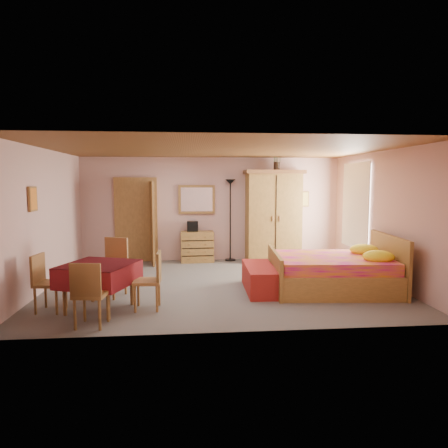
{
  "coord_description": "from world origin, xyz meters",
  "views": [
    {
      "loc": [
        -0.62,
        -7.58,
        1.98
      ],
      "look_at": [
        0.1,
        0.3,
        1.15
      ],
      "focal_mm": 32.0,
      "sensor_mm": 36.0,
      "label": 1
    }
  ],
  "objects": [
    {
      "name": "bed",
      "position": [
        2.02,
        -0.56,
        0.51
      ],
      "size": [
        2.35,
        1.92,
        1.02
      ],
      "primitive_type": "cube",
      "rotation": [
        0.0,
        0.0,
        -0.09
      ],
      "color": "#C21282",
      "rests_on": "floor"
    },
    {
      "name": "wall_back",
      "position": [
        0.0,
        2.5,
        1.3
      ],
      "size": [
        6.5,
        0.1,
        2.6
      ],
      "primitive_type": "cube",
      "color": "tan",
      "rests_on": "floor"
    },
    {
      "name": "bench",
      "position": [
        0.68,
        -0.52,
        0.23
      ],
      "size": [
        0.56,
        1.4,
        0.46
      ],
      "primitive_type": "cube",
      "rotation": [
        0.0,
        0.0,
        -0.03
      ],
      "color": "maroon",
      "rests_on": "floor"
    },
    {
      "name": "wall_front",
      "position": [
        0.0,
        -2.5,
        1.3
      ],
      "size": [
        6.5,
        0.1,
        2.6
      ],
      "primitive_type": "cube",
      "color": "tan",
      "rests_on": "floor"
    },
    {
      "name": "floor",
      "position": [
        0.0,
        0.0,
        0.0
      ],
      "size": [
        6.5,
        6.5,
        0.0
      ],
      "primitive_type": "plane",
      "color": "slate",
      "rests_on": "ground"
    },
    {
      "name": "chest_of_drawers",
      "position": [
        -0.39,
        2.25,
        0.38
      ],
      "size": [
        0.82,
        0.43,
        0.76
      ],
      "primitive_type": "cube",
      "rotation": [
        0.0,
        0.0,
        0.03
      ],
      "color": "olive",
      "rests_on": "floor"
    },
    {
      "name": "wardrobe",
      "position": [
        1.51,
        2.19,
        1.14
      ],
      "size": [
        1.45,
        0.75,
        2.28
      ],
      "primitive_type": "cube",
      "rotation": [
        0.0,
        0.0,
        0.0
      ],
      "color": "olive",
      "rests_on": "floor"
    },
    {
      "name": "dining_table",
      "position": [
        -2.0,
        -1.39,
        0.37
      ],
      "size": [
        1.28,
        1.28,
        0.73
      ],
      "primitive_type": "cube",
      "rotation": [
        0.0,
        0.0,
        -0.34
      ],
      "color": "maroon",
      "rests_on": "floor"
    },
    {
      "name": "sunflower_vase",
      "position": [
        1.59,
        2.23,
        2.55
      ],
      "size": [
        0.23,
        0.23,
        0.55
      ],
      "primitive_type": "cube",
      "rotation": [
        0.0,
        0.0,
        -0.07
      ],
      "color": "gold",
      "rests_on": "wardrobe"
    },
    {
      "name": "chair_south",
      "position": [
        -1.95,
        -2.09,
        0.46
      ],
      "size": [
        0.47,
        0.47,
        0.92
      ],
      "primitive_type": "cube",
      "rotation": [
        0.0,
        0.0,
        -0.13
      ],
      "color": "olive",
      "rests_on": "floor"
    },
    {
      "name": "wall_right",
      "position": [
        3.25,
        0.0,
        1.3
      ],
      "size": [
        0.1,
        5.0,
        2.6
      ],
      "primitive_type": "cube",
      "color": "tan",
      "rests_on": "floor"
    },
    {
      "name": "chair_east",
      "position": [
        -1.26,
        -1.41,
        0.45
      ],
      "size": [
        0.42,
        0.42,
        0.9
      ],
      "primitive_type": "cube",
      "rotation": [
        0.0,
        0.0,
        1.54
      ],
      "color": "#A36E37",
      "rests_on": "floor"
    },
    {
      "name": "floor_lamp",
      "position": [
        0.45,
        2.34,
        1.03
      ],
      "size": [
        0.34,
        0.34,
        2.05
      ],
      "primitive_type": "cube",
      "rotation": [
        0.0,
        0.0,
        -0.37
      ],
      "color": "black",
      "rests_on": "floor"
    },
    {
      "name": "picture_back",
      "position": [
        2.35,
        2.47,
        1.55
      ],
      "size": [
        0.3,
        0.04,
        0.4
      ],
      "primitive_type": "cube",
      "color": "#D8BF59",
      "rests_on": "wall_back"
    },
    {
      "name": "chair_west",
      "position": [
        -2.73,
        -1.38,
        0.44
      ],
      "size": [
        0.45,
        0.45,
        0.89
      ],
      "primitive_type": "cube",
      "rotation": [
        0.0,
        0.0,
        -1.7
      ],
      "color": "olive",
      "rests_on": "floor"
    },
    {
      "name": "wall_mirror",
      "position": [
        -0.39,
        2.46,
        1.55
      ],
      "size": [
        0.91,
        0.05,
        0.72
      ],
      "primitive_type": "cube",
      "rotation": [
        0.0,
        0.0,
        -0.01
      ],
      "color": "white",
      "rests_on": "wall_back"
    },
    {
      "name": "window",
      "position": [
        3.21,
        1.2,
        1.45
      ],
      "size": [
        0.08,
        1.4,
        1.95
      ],
      "primitive_type": "cube",
      "color": "white",
      "rests_on": "wall_right"
    },
    {
      "name": "ceiling",
      "position": [
        0.0,
        0.0,
        2.6
      ],
      "size": [
        6.5,
        6.5,
        0.0
      ],
      "primitive_type": "plane",
      "rotation": [
        3.14,
        0.0,
        0.0
      ],
      "color": "brown",
      "rests_on": "wall_back"
    },
    {
      "name": "picture_left",
      "position": [
        -3.22,
        -0.6,
        1.7
      ],
      "size": [
        0.04,
        0.32,
        0.42
      ],
      "primitive_type": "cube",
      "color": "orange",
      "rests_on": "wall_left"
    },
    {
      "name": "chair_north",
      "position": [
        -1.97,
        -0.62,
        0.5
      ],
      "size": [
        0.6,
        0.6,
        1.01
      ],
      "primitive_type": "cube",
      "rotation": [
        0.0,
        0.0,
        2.72
      ],
      "color": "#A06836",
      "rests_on": "floor"
    },
    {
      "name": "stereo",
      "position": [
        -0.5,
        2.3,
        0.89
      ],
      "size": [
        0.27,
        0.2,
        0.25
      ],
      "primitive_type": "cube",
      "rotation": [
        0.0,
        0.0,
        0.01
      ],
      "color": "black",
      "rests_on": "chest_of_drawers"
    },
    {
      "name": "wall_left",
      "position": [
        -3.25,
        0.0,
        1.3
      ],
      "size": [
        0.1,
        5.0,
        2.6
      ],
      "primitive_type": "cube",
      "color": "tan",
      "rests_on": "floor"
    },
    {
      "name": "doorway",
      "position": [
        -1.9,
        2.47,
        1.02
      ],
      "size": [
        1.06,
        0.12,
        2.15
      ],
      "primitive_type": "cube",
      "color": "#9E6B35",
      "rests_on": "floor"
    }
  ]
}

